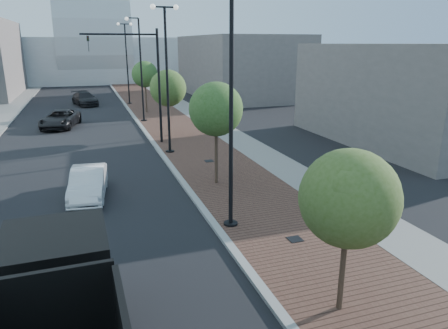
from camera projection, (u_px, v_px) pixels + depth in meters
name	position (u px, v px, depth m)	size (l,w,h in m)	color
sidewalk	(163.00, 110.00, 44.46)	(7.00, 140.00, 0.12)	#4C2D23
concrete_strip	(187.00, 109.00, 45.29)	(2.40, 140.00, 0.13)	slate
curb	(130.00, 112.00, 43.38)	(0.30, 140.00, 0.14)	gray
white_sedan	(88.00, 183.00, 19.32)	(1.50, 4.31, 1.42)	silver
dark_car_mid	(60.00, 119.00, 35.47)	(2.47, 5.37, 1.49)	black
dark_car_far	(85.00, 99.00, 48.21)	(2.13, 5.24, 1.52)	black
pedestrian	(321.00, 193.00, 17.13)	(0.75, 0.49, 2.05)	black
streetlight_1	(228.00, 119.00, 15.07)	(1.44, 0.56, 9.21)	black
streetlight_2	(167.00, 80.00, 25.87)	(1.72, 0.56, 9.28)	black
streetlight_3	(140.00, 74.00, 36.86)	(1.44, 0.56, 9.21)	black
streetlight_4	(127.00, 63.00, 47.66)	(1.72, 0.56, 9.28)	black
traffic_mast	(146.00, 74.00, 28.27)	(5.09, 0.20, 8.00)	black
tree_0	(350.00, 198.00, 10.30)	(2.55, 2.53, 4.57)	#382619
tree_1	(217.00, 109.00, 20.11)	(2.67, 2.67, 5.27)	#382619
tree_2	(169.00, 88.00, 31.05)	(2.76, 2.76, 5.15)	#382619
tree_3	(145.00, 74.00, 41.89)	(2.66, 2.66, 5.32)	#382619
convention_center	(93.00, 49.00, 81.94)	(50.00, 30.00, 50.00)	#B2BABD
commercial_block_ne	(239.00, 66.00, 56.26)	(12.00, 22.00, 8.00)	#635C59
commercial_block_e	(410.00, 94.00, 29.78)	(10.00, 16.00, 7.00)	#5E5754
utility_cover_1	(295.00, 239.00, 15.04)	(0.50, 0.50, 0.02)	black
utility_cover_2	(209.00, 161.00, 25.03)	(0.50, 0.50, 0.02)	black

